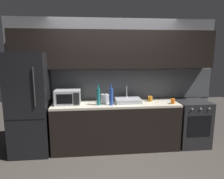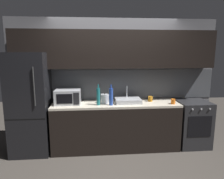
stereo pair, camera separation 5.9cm
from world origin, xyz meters
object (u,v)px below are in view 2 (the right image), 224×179
at_px(kettle, 105,99).
at_px(wine_bottle_teal, 98,96).
at_px(refrigerator, 30,104).
at_px(oven_range, 192,123).
at_px(mug_amber, 150,99).
at_px(wine_bottle_blue, 111,96).
at_px(microwave, 68,97).
at_px(mug_orange, 173,101).

bearing_deg(kettle, wine_bottle_teal, -132.96).
relative_size(kettle, wine_bottle_teal, 0.51).
bearing_deg(kettle, refrigerator, -179.12).
relative_size(oven_range, mug_amber, 9.00).
xyz_separation_m(wine_bottle_teal, wine_bottle_blue, (0.23, -0.02, -0.00)).
height_order(kettle, wine_bottle_teal, wine_bottle_teal).
distance_m(refrigerator, microwave, 0.69).
distance_m(refrigerator, mug_amber, 2.26).
bearing_deg(oven_range, mug_orange, -161.51).
height_order(kettle, wine_bottle_blue, wine_bottle_blue).
height_order(refrigerator, microwave, refrigerator).
bearing_deg(refrigerator, oven_range, -0.02).
xyz_separation_m(refrigerator, mug_orange, (2.62, -0.16, 0.02)).
height_order(microwave, mug_orange, microwave).
bearing_deg(mug_orange, wine_bottle_blue, 178.80).
distance_m(microwave, wine_bottle_blue, 0.80).
height_order(wine_bottle_blue, mug_orange, wine_bottle_blue).
height_order(refrigerator, oven_range, refrigerator).
distance_m(oven_range, mug_orange, 0.71).
xyz_separation_m(microwave, mug_orange, (1.94, -0.18, -0.09)).
distance_m(kettle, mug_orange, 1.27).
xyz_separation_m(microwave, kettle, (0.68, 0.00, -0.05)).
bearing_deg(oven_range, wine_bottle_blue, -175.24).
bearing_deg(mug_amber, refrigerator, -177.94).
relative_size(microwave, kettle, 2.36).
bearing_deg(kettle, wine_bottle_blue, -56.89).
relative_size(wine_bottle_teal, mug_amber, 3.83).
relative_size(oven_range, wine_bottle_teal, 2.35).
xyz_separation_m(wine_bottle_blue, mug_orange, (1.15, -0.02, -0.11)).
relative_size(refrigerator, kettle, 9.47).
bearing_deg(microwave, refrigerator, -178.45).
xyz_separation_m(wine_bottle_teal, mug_orange, (1.38, -0.05, -0.11)).
relative_size(refrigerator, mug_amber, 18.50).
xyz_separation_m(microwave, mug_amber, (1.58, 0.06, -0.09)).
distance_m(wine_bottle_blue, mug_orange, 1.16).
xyz_separation_m(kettle, mug_orange, (1.26, -0.18, -0.04)).
distance_m(refrigerator, oven_range, 3.14).
xyz_separation_m(oven_range, wine_bottle_blue, (-1.63, -0.14, 0.61)).
bearing_deg(refrigerator, wine_bottle_teal, -5.27).
xyz_separation_m(refrigerator, kettle, (1.36, 0.02, 0.06)).
height_order(oven_range, mug_orange, mug_orange).
xyz_separation_m(oven_range, mug_amber, (-0.84, 0.08, 0.50)).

